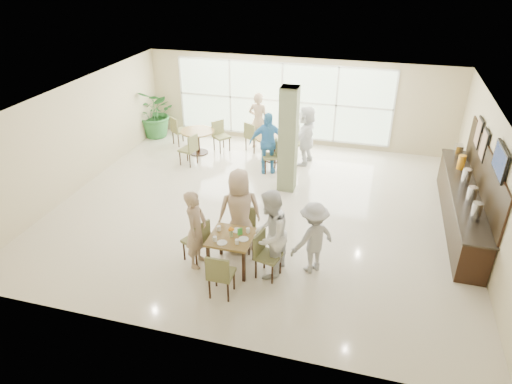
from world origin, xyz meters
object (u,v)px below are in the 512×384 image
(buffet_counter, at_px, (463,204))
(teen_standing, at_px, (313,238))
(round_table_right, at_px, (274,142))
(teen_right, at_px, (270,235))
(adult_b, at_px, (306,135))
(main_table, at_px, (231,241))
(adult_a, at_px, (267,143))
(potted_plant, at_px, (156,113))
(adult_standing, at_px, (258,121))
(teen_far, at_px, (240,211))
(teen_left, at_px, (196,229))
(round_table_left, at_px, (198,136))

(buffet_counter, height_order, teen_standing, buffet_counter)
(round_table_right, distance_m, buffet_counter, 5.64)
(teen_right, xyz_separation_m, adult_b, (-0.25, 5.45, -0.03))
(main_table, relative_size, adult_b, 0.48)
(teen_right, distance_m, adult_a, 4.73)
(potted_plant, relative_size, adult_standing, 0.91)
(teen_far, height_order, adult_b, teen_far)
(potted_plant, bearing_deg, adult_standing, -0.62)
(adult_standing, bearing_deg, adult_a, 120.29)
(potted_plant, height_order, teen_far, teen_far)
(teen_left, height_order, adult_standing, adult_standing)
(main_table, distance_m, potted_plant, 7.84)
(main_table, bearing_deg, teen_far, 92.86)
(teen_far, bearing_deg, buffet_counter, -178.53)
(teen_left, distance_m, teen_standing, 2.33)
(teen_right, height_order, teen_standing, teen_right)
(adult_b, bearing_deg, teen_left, -0.83)
(adult_a, bearing_deg, round_table_right, 68.75)
(buffet_counter, relative_size, adult_a, 2.64)
(round_table_right, distance_m, adult_a, 0.91)
(round_table_left, xyz_separation_m, adult_standing, (1.72, 0.91, 0.36))
(teen_right, bearing_deg, adult_standing, -156.80)
(buffet_counter, relative_size, teen_right, 2.54)
(teen_standing, bearing_deg, potted_plant, -89.51)
(buffet_counter, xyz_separation_m, potted_plant, (-9.37, 3.26, 0.28))
(teen_far, xyz_separation_m, teen_standing, (1.61, -0.32, -0.17))
(main_table, distance_m, round_table_right, 5.46)
(round_table_right, xyz_separation_m, adult_a, (0.01, -0.86, 0.31))
(teen_standing, bearing_deg, adult_standing, -111.56)
(teen_left, bearing_deg, teen_far, -42.11)
(teen_left, bearing_deg, adult_a, -3.68)
(adult_a, relative_size, adult_standing, 0.97)
(adult_standing, bearing_deg, teen_right, 113.98)
(teen_right, relative_size, adult_standing, 1.01)
(teen_right, xyz_separation_m, teen_standing, (0.80, 0.34, -0.16))
(adult_b, bearing_deg, round_table_left, -75.54)
(potted_plant, bearing_deg, main_table, -53.01)
(main_table, height_order, round_table_right, same)
(teen_right, bearing_deg, round_table_left, -139.47)
(adult_standing, bearing_deg, adult_b, 162.36)
(buffet_counter, bearing_deg, potted_plant, 160.78)
(main_table, distance_m, teen_left, 0.74)
(adult_a, bearing_deg, teen_far, -106.12)
(teen_left, height_order, teen_far, teen_far)
(main_table, relative_size, adult_a, 0.49)
(potted_plant, height_order, teen_left, teen_left)
(teen_far, xyz_separation_m, adult_a, (-0.39, 3.91, -0.05))
(main_table, distance_m, adult_standing, 6.33)
(teen_far, bearing_deg, teen_standing, 143.77)
(round_table_left, bearing_deg, potted_plant, 152.95)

